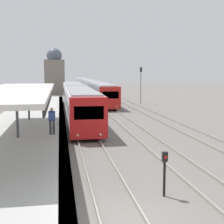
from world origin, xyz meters
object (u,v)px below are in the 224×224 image
train_near (76,98)px  train_far (89,87)px  signal_post_near (165,169)px  person_on_platform (52,119)px  signal_mast_far (141,81)px

train_near → train_far: 28.62m
signal_post_near → person_on_platform: bearing=117.7°
signal_post_near → signal_mast_far: bearing=76.7°
train_near → signal_mast_far: (10.00, 9.58, 1.61)m
person_on_platform → signal_mast_far: bearing=64.4°
person_on_platform → signal_mast_far: 28.60m
train_far → signal_post_near: (-2.08, -52.75, -0.61)m
train_near → signal_mast_far: bearing=43.8°
person_on_platform → signal_post_near: (4.33, -8.24, -0.78)m
person_on_platform → train_far: 44.96m
person_on_platform → train_far: train_far is taller
train_near → train_far: train_near is taller
person_on_platform → train_near: (2.36, 16.17, -0.12)m
person_on_platform → train_near: train_near is taller
train_near → signal_mast_far: signal_mast_far is taller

